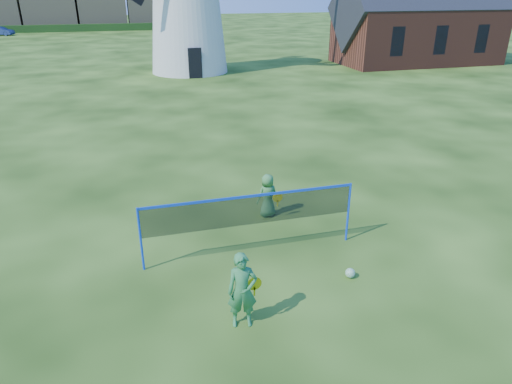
{
  "coord_description": "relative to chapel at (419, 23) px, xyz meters",
  "views": [
    {
      "loc": [
        -2.42,
        -8.91,
        5.85
      ],
      "look_at": [
        0.2,
        0.5,
        1.5
      ],
      "focal_mm": 32.3,
      "sensor_mm": 36.0,
      "label": 1
    }
  ],
  "objects": [
    {
      "name": "ground",
      "position": [
        -21.27,
        -26.2,
        -3.21
      ],
      "size": [
        220.0,
        220.0,
        0.0
      ],
      "primitive_type": "plane",
      "color": "black",
      "rests_on": "ground"
    },
    {
      "name": "chapel",
      "position": [
        0.0,
        0.0,
        0.0
      ],
      "size": [
        13.49,
        6.54,
        11.41
      ],
      "color": "brown",
      "rests_on": "ground"
    },
    {
      "name": "badminton_net",
      "position": [
        -21.27,
        -25.94,
        -2.07
      ],
      "size": [
        5.05,
        0.05,
        1.55
      ],
      "color": "blue",
      "rests_on": "ground"
    },
    {
      "name": "player_girl",
      "position": [
        -22.06,
        -28.33,
        -2.45
      ],
      "size": [
        0.72,
        0.44,
        1.52
      ],
      "rotation": [
        0.0,
        0.0,
        -0.15
      ],
      "color": "#348245",
      "rests_on": "ground"
    },
    {
      "name": "player_boy",
      "position": [
        -20.29,
        -24.1,
        -2.6
      ],
      "size": [
        0.69,
        0.5,
        1.22
      ],
      "rotation": [
        0.0,
        0.0,
        3.34
      ],
      "color": "#418743",
      "rests_on": "ground"
    },
    {
      "name": "play_ball",
      "position": [
        -19.41,
        -27.47,
        -3.1
      ],
      "size": [
        0.22,
        0.22,
        0.22
      ],
      "primitive_type": "sphere",
      "color": "green",
      "rests_on": "ground"
    },
    {
      "name": "car_right",
      "position": [
        -39.07,
        36.28,
        -2.67
      ],
      "size": [
        3.48,
        2.29,
        1.08
      ],
      "primitive_type": "imported",
      "rotation": [
        0.0,
        0.0,
        1.19
      ],
      "color": "navy",
      "rests_on": "ground"
    }
  ]
}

